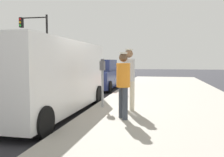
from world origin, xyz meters
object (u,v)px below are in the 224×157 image
at_px(pedestrian_in_gray, 129,75).
at_px(parking_meter_near, 102,74).
at_px(parked_sedan_ahead, 100,76).
at_px(traffic_light_corner, 37,36).
at_px(fire_hydrant, 122,84).
at_px(pedestrian_in_orange, 123,81).
at_px(parked_van, 47,76).

bearing_deg(pedestrian_in_gray, parking_meter_near, 160.34).
distance_m(parked_sedan_ahead, traffic_light_corner, 8.36).
bearing_deg(fire_hydrant, pedestrian_in_gray, -77.64).
relative_size(pedestrian_in_orange, parked_van, 0.32).
xyz_separation_m(pedestrian_in_gray, parked_van, (-2.36, -0.40, -0.02)).
bearing_deg(parked_van, pedestrian_in_gray, 9.65).
bearing_deg(traffic_light_corner, fire_hydrant, -43.39).
height_order(parking_meter_near, parked_sedan_ahead, parking_meter_near).
bearing_deg(fire_hydrant, parking_meter_near, -91.82).
height_order(traffic_light_corner, fire_hydrant, traffic_light_corner).
xyz_separation_m(traffic_light_corner, fire_hydrant, (8.01, -7.57, -2.95)).
distance_m(parking_meter_near, pedestrian_in_gray, 0.91).
bearing_deg(parked_sedan_ahead, traffic_light_corner, 143.39).
xyz_separation_m(parking_meter_near, fire_hydrant, (0.10, 3.15, -0.61)).
bearing_deg(parking_meter_near, parked_sedan_ahead, 104.72).
distance_m(traffic_light_corner, fire_hydrant, 11.41).
relative_size(pedestrian_in_gray, traffic_light_corner, 0.34).
xyz_separation_m(parking_meter_near, pedestrian_in_gray, (0.86, -0.31, -0.00)).
bearing_deg(parked_van, parking_meter_near, 25.25).
height_order(parking_meter_near, traffic_light_corner, traffic_light_corner).
bearing_deg(pedestrian_in_gray, parked_sedan_ahead, 111.08).
bearing_deg(pedestrian_in_orange, parked_van, 164.53).
relative_size(parking_meter_near, pedestrian_in_gray, 0.85).
height_order(parked_van, fire_hydrant, parked_van).
height_order(pedestrian_in_gray, fire_hydrant, pedestrian_in_gray).
bearing_deg(parked_van, pedestrian_in_orange, -15.47).
xyz_separation_m(parked_van, fire_hydrant, (1.60, 3.86, -0.59)).
relative_size(parked_van, fire_hydrant, 6.08).
height_order(pedestrian_in_gray, pedestrian_in_orange, pedestrian_in_gray).
bearing_deg(traffic_light_corner, parked_sedan_ahead, -36.61).
relative_size(parking_meter_near, pedestrian_in_orange, 0.92).
height_order(pedestrian_in_orange, parked_van, parked_van).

